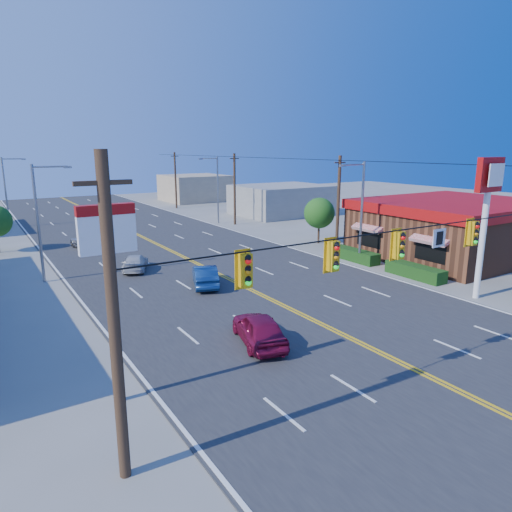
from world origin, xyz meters
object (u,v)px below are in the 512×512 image
signal_span (417,256)px  kfc (453,228)px  car_magenta (259,330)px  pizza_hut_sign (109,264)px  car_white (135,263)px  car_silver (88,242)px  car_blue (205,276)px  kfc_pylon (487,200)px

signal_span → kfc: size_ratio=1.49×
signal_span → car_magenta: bearing=126.1°
signal_span → pizza_hut_sign: signal_span is taller
signal_span → car_magenta: 7.85m
car_magenta → car_white: (-0.70, 16.13, -0.16)m
car_magenta → car_silver: (-1.92, 26.02, -0.13)m
kfc → pizza_hut_sign: pizza_hut_sign is taller
signal_span → car_silver: (-5.84, 31.41, -4.28)m
pizza_hut_sign → car_blue: size_ratio=1.62×
kfc_pylon → car_magenta: bearing=174.7°
kfc → car_blue: size_ratio=3.84×
kfc_pylon → car_magenta: (-15.04, 1.38, -5.31)m
pizza_hut_sign → kfc: bearing=14.5°
kfc_pylon → pizza_hut_sign: 22.02m
kfc_pylon → car_white: (-15.74, 17.51, -5.46)m
car_silver → pizza_hut_sign: bearing=69.5°
car_blue → kfc_pylon: bearing=161.1°
car_magenta → car_blue: size_ratio=1.02×
kfc_pylon → car_white: 24.17m
pizza_hut_sign → car_white: 19.16m
kfc_pylon → pizza_hut_sign: (-22.00, 0.00, -0.86)m
signal_span → car_magenta: signal_span is taller
signal_span → car_silver: 32.23m
car_white → kfc_pylon: bearing=156.4°
signal_span → car_blue: signal_span is taller
car_blue → car_white: car_blue is taller
signal_span → kfc_pylon: bearing=19.8°
kfc → car_silver: bearing=143.1°
kfc_pylon → car_blue: size_ratio=2.00×
kfc_pylon → car_blue: 17.95m
car_magenta → car_white: 16.14m
signal_span → car_white: signal_span is taller
kfc_pylon → car_silver: (-16.96, 27.41, -5.43)m
signal_span → pizza_hut_sign: bearing=159.8°
car_magenta → car_silver: 26.10m
signal_span → car_magenta: (-3.92, 5.38, -4.15)m
car_blue → pizza_hut_sign: bearing=72.4°
car_magenta → car_white: car_magenta is taller
kfc → pizza_hut_sign: (-30.90, -8.00, 2.80)m
kfc_pylon → car_silver: bearing=121.8°
car_magenta → car_silver: car_magenta is taller
car_white → car_silver: 9.97m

